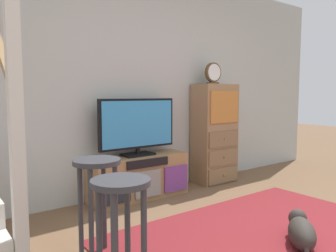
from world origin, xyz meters
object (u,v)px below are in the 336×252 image
(desk_clock, at_px, (213,73))
(bar_stool_far, at_px, (97,185))
(bar_stool_near, at_px, (121,211))
(television, at_px, (138,125))
(dog, at_px, (301,231))
(media_console, at_px, (139,177))
(side_cabinet, at_px, (215,134))

(desk_clock, height_order, bar_stool_far, desk_clock)
(bar_stool_near, relative_size, bar_stool_far, 0.98)
(desk_clock, bearing_deg, bar_stool_far, -154.62)
(television, xyz_separation_m, desk_clock, (1.15, -0.03, 0.63))
(dog, bearing_deg, bar_stool_near, 171.12)
(media_console, xyz_separation_m, bar_stool_near, (-1.08, -1.56, 0.29))
(side_cabinet, distance_m, bar_stool_near, 2.77)
(side_cabinet, distance_m, dog, 2.05)
(media_console, xyz_separation_m, television, (0.00, 0.02, 0.59))
(side_cabinet, relative_size, dog, 2.85)
(media_console, relative_size, desk_clock, 4.17)
(television, relative_size, bar_stool_far, 1.31)
(desk_clock, bearing_deg, dog, -112.95)
(dog, bearing_deg, television, 102.25)
(bar_stool_near, bearing_deg, bar_stool_far, 79.07)
(television, xyz_separation_m, bar_stool_near, (-1.08, -1.58, -0.31))
(media_console, height_order, bar_stool_near, bar_stool_near)
(television, distance_m, bar_stool_near, 1.94)
(television, distance_m, side_cabinet, 1.22)
(side_cabinet, bearing_deg, television, 179.35)
(media_console, distance_m, dog, 1.83)
(television, xyz_separation_m, side_cabinet, (1.21, -0.01, -0.18))
(television, height_order, dog, television)
(media_console, relative_size, bar_stool_near, 1.63)
(television, relative_size, desk_clock, 3.42)
(media_console, height_order, side_cabinet, side_cabinet)
(media_console, height_order, dog, media_console)
(television, distance_m, dog, 1.99)
(side_cabinet, distance_m, bar_stool_far, 2.41)
(bar_stool_far, height_order, dog, bar_stool_far)
(desk_clock, distance_m, bar_stool_near, 2.87)
(bar_stool_near, bearing_deg, dog, -8.88)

